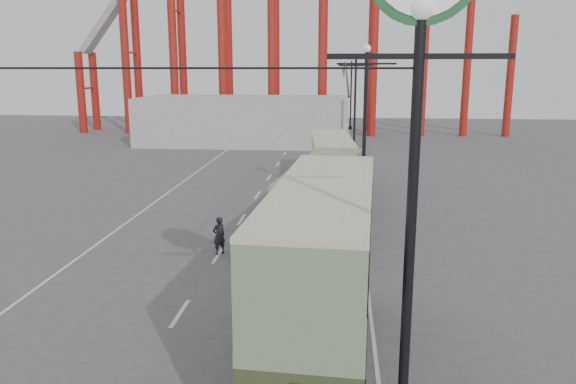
# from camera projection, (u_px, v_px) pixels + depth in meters

# --- Properties ---
(ground) EXTENTS (160.00, 160.00, 0.00)m
(ground) POSITION_uv_depth(u_px,v_px,m) (175.00, 379.00, 14.95)
(ground) COLOR #4D4D50
(ground) RESTS_ON ground
(road_markings) EXTENTS (12.52, 120.00, 0.01)m
(road_markings) POSITION_uv_depth(u_px,v_px,m) (254.00, 203.00, 34.17)
(road_markings) COLOR silver
(road_markings) RESTS_ON ground
(lamp_post_near) EXTENTS (3.20, 0.44, 10.80)m
(lamp_post_near) POSITION_uv_depth(u_px,v_px,m) (418.00, 82.00, 9.81)
(lamp_post_near) COLOR black
(lamp_post_near) RESTS_ON ground
(lamp_post_mid) EXTENTS (3.20, 0.44, 9.32)m
(lamp_post_mid) POSITION_uv_depth(u_px,v_px,m) (364.00, 131.00, 30.92)
(lamp_post_mid) COLOR black
(lamp_post_mid) RESTS_ON ground
(lamp_post_far) EXTENTS (3.20, 0.44, 9.32)m
(lamp_post_far) POSITION_uv_depth(u_px,v_px,m) (355.00, 105.00, 52.30)
(lamp_post_far) COLOR black
(lamp_post_far) RESTS_ON ground
(lamp_post_distant) EXTENTS (3.20, 0.44, 9.32)m
(lamp_post_distant) POSITION_uv_depth(u_px,v_px,m) (351.00, 94.00, 73.68)
(lamp_post_distant) COLOR black
(lamp_post_distant) RESTS_ON ground
(fairground_shed) EXTENTS (22.00, 10.00, 5.00)m
(fairground_shed) POSITION_uv_depth(u_px,v_px,m) (245.00, 120.00, 60.62)
(fairground_shed) COLOR #A9AAA4
(fairground_shed) RESTS_ON ground
(double_decker_bus) EXTENTS (3.02, 9.79, 5.19)m
(double_decker_bus) POSITION_uv_depth(u_px,v_px,m) (323.00, 269.00, 14.81)
(double_decker_bus) COLOR #363E21
(double_decker_bus) RESTS_ON ground
(single_decker_green) EXTENTS (4.27, 12.15, 3.36)m
(single_decker_green) POSITION_uv_depth(u_px,v_px,m) (324.00, 193.00, 28.45)
(single_decker_green) COLOR gray
(single_decker_green) RESTS_ON ground
(single_decker_cream) EXTENTS (3.44, 10.75, 3.29)m
(single_decker_cream) POSITION_uv_depth(u_px,v_px,m) (332.00, 157.00, 39.83)
(single_decker_cream) COLOR beige
(single_decker_cream) RESTS_ON ground
(pedestrian) EXTENTS (0.73, 0.72, 1.70)m
(pedestrian) POSITION_uv_depth(u_px,v_px,m) (219.00, 235.00, 24.77)
(pedestrian) COLOR black
(pedestrian) RESTS_ON ground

